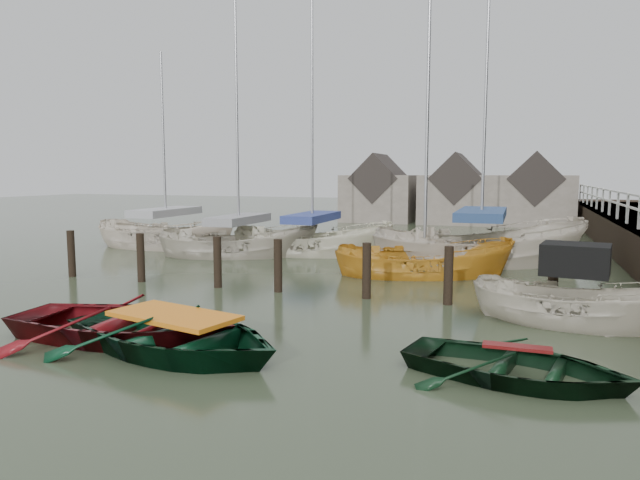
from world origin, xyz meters
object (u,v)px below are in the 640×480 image
at_px(motorboat, 573,320).
at_px(sailboat_e, 167,246).
at_px(rowboat_green, 175,353).
at_px(sailboat_c, 424,275).
at_px(rowboat_dkgreen, 516,379).
at_px(sailboat_d, 480,262).
at_px(sailboat_a, 239,254).
at_px(rowboat_red, 125,340).
at_px(sailboat_b, 312,253).

height_order(motorboat, sailboat_e, sailboat_e).
bearing_deg(rowboat_green, sailboat_c, -4.26).
height_order(rowboat_dkgreen, sailboat_d, sailboat_d).
bearing_deg(sailboat_a, rowboat_green, 179.96).
height_order(rowboat_green, sailboat_e, sailboat_e).
height_order(rowboat_red, sailboat_b, sailboat_b).
xyz_separation_m(rowboat_dkgreen, sailboat_a, (-10.02, 10.28, 0.07)).
bearing_deg(sailboat_b, rowboat_green, 177.89).
height_order(sailboat_c, sailboat_e, sailboat_c).
relative_size(rowboat_green, rowboat_dkgreen, 1.29).
bearing_deg(sailboat_b, rowboat_red, 171.79).
bearing_deg(motorboat, sailboat_a, 68.72).
height_order(sailboat_a, sailboat_c, sailboat_a).
height_order(rowboat_green, sailboat_b, sailboat_b).
bearing_deg(rowboat_red, sailboat_d, -30.74).
xyz_separation_m(motorboat, sailboat_c, (-3.82, 4.76, -0.09)).
xyz_separation_m(motorboat, sailboat_a, (-11.10, 6.59, -0.04)).
bearing_deg(sailboat_e, rowboat_red, -148.31).
bearing_deg(motorboat, rowboat_green, 132.05).
relative_size(sailboat_b, sailboat_e, 1.29).
distance_m(rowboat_dkgreen, sailboat_a, 14.36).
height_order(rowboat_red, motorboat, motorboat).
relative_size(sailboat_c, sailboat_d, 0.82).
xyz_separation_m(sailboat_a, sailboat_e, (-3.98, 1.12, -0.01)).
height_order(sailboat_c, sailboat_d, sailboat_d).
bearing_deg(rowboat_red, rowboat_green, -109.85).
bearing_deg(sailboat_b, sailboat_e, 80.49).
distance_m(motorboat, sailboat_a, 12.91).
xyz_separation_m(rowboat_green, rowboat_dkgreen, (5.62, 0.60, 0.00)).
bearing_deg(motorboat, sailboat_b, 56.96).
relative_size(rowboat_red, sailboat_b, 0.37).
xyz_separation_m(sailboat_a, sailboat_b, (2.48, 1.30, -0.00)).
bearing_deg(rowboat_green, rowboat_red, 88.07).
height_order(sailboat_a, sailboat_b, sailboat_b).
bearing_deg(motorboat, rowboat_dkgreen, 173.16).
height_order(sailboat_b, sailboat_e, sailboat_b).
height_order(rowboat_red, rowboat_green, rowboat_red).
relative_size(motorboat, sailboat_a, 0.38).
distance_m(rowboat_green, sailboat_a, 11.74).
distance_m(rowboat_green, motorboat, 7.95).
bearing_deg(sailboat_e, rowboat_green, -144.60).
relative_size(rowboat_red, rowboat_green, 1.01).
xyz_separation_m(rowboat_dkgreen, sailboat_c, (-2.75, 8.45, 0.02)).
bearing_deg(rowboat_dkgreen, rowboat_red, 103.77).
bearing_deg(rowboat_red, sailboat_c, -30.39).
xyz_separation_m(motorboat, sailboat_b, (-8.62, 7.89, -0.04)).
xyz_separation_m(rowboat_red, sailboat_e, (-7.05, 11.63, 0.06)).
distance_m(sailboat_c, sailboat_e, 11.64).
bearing_deg(sailboat_d, sailboat_e, 65.43).
relative_size(rowboat_dkgreen, sailboat_c, 0.35).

